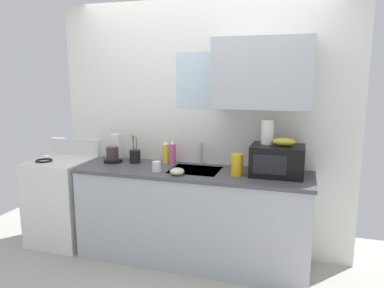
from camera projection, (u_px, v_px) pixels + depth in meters
name	position (u px, v px, depth m)	size (l,w,h in m)	color
kitchen_wall_assembly	(212.00, 119.00, 3.59)	(2.98, 0.42, 2.50)	white
counter_unit	(192.00, 215.00, 3.50)	(2.21, 0.63, 0.90)	#B2B7BC
sink_faucet	(201.00, 154.00, 3.62)	(0.03, 0.03, 0.22)	#B2B5BA
stove_range	(63.00, 200.00, 3.92)	(0.60, 0.60, 1.08)	white
microwave	(277.00, 161.00, 3.22)	(0.46, 0.35, 0.27)	black
banana_bunch	(284.00, 142.00, 3.17)	(0.20, 0.11, 0.07)	gold
paper_towel_roll	(267.00, 132.00, 3.25)	(0.11, 0.11, 0.22)	white
coffee_maker	(114.00, 152.00, 3.75)	(0.19, 0.21, 0.28)	black
dish_soap_bottle_pink	(173.00, 153.00, 3.64)	(0.06, 0.06, 0.24)	#E55999
dish_soap_bottle_yellow	(166.00, 153.00, 3.69)	(0.07, 0.07, 0.23)	yellow
cereal_canister	(237.00, 165.00, 3.23)	(0.10, 0.10, 0.19)	gold
mug_white	(157.00, 167.00, 3.36)	(0.08, 0.08, 0.10)	white
utensil_crock	(135.00, 156.00, 3.70)	(0.11, 0.11, 0.28)	black
small_bowl	(177.00, 171.00, 3.25)	(0.13, 0.13, 0.07)	beige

